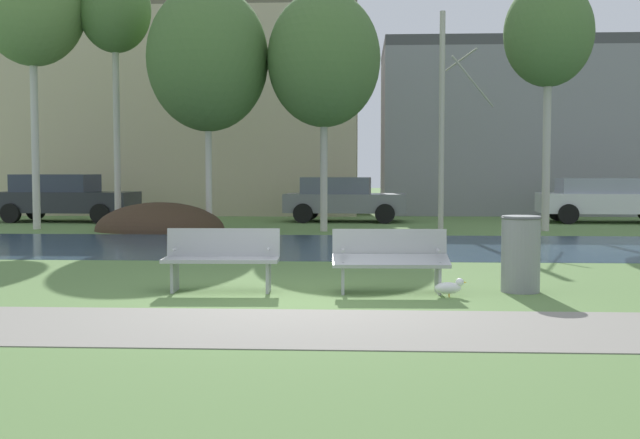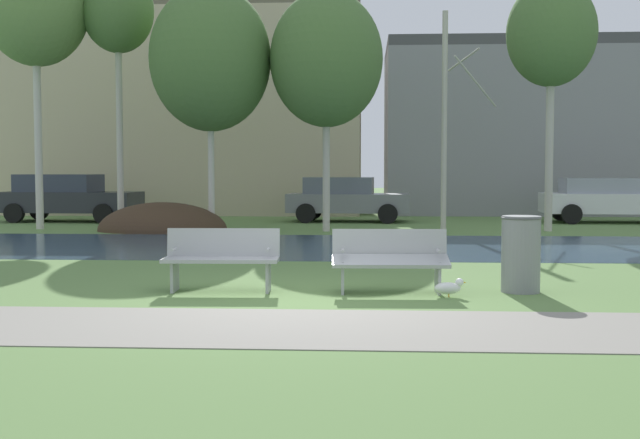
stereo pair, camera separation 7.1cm
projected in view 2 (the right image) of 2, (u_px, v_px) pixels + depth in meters
ground_plane at (333, 237)px, 20.02m from camera, size 120.00×120.00×0.00m
paved_path_strip at (288, 327)px, 8.44m from camera, size 60.00×2.14×0.01m
river_band at (328, 246)px, 17.64m from camera, size 80.00×6.04×0.01m
soil_mound at (163, 231)px, 22.26m from camera, size 3.68×2.73×1.61m
bench_left at (222, 258)px, 10.99m from camera, size 1.62×0.62×0.87m
bench_right at (390, 259)px, 10.85m from camera, size 1.62×0.62×0.87m
trash_bin at (521, 253)px, 10.90m from camera, size 0.56×0.56×1.06m
seagull at (449, 287)px, 10.48m from camera, size 0.42×0.16×0.25m
birch_far_left at (35, 2)px, 22.48m from camera, size 3.07×3.07×8.38m
birch_left at (118, 12)px, 22.84m from camera, size 2.08×2.08×8.17m
birch_center_left at (210, 59)px, 22.00m from camera, size 3.40×3.40×6.87m
birch_center at (326, 60)px, 21.74m from camera, size 3.13×3.13×6.66m
birch_center_right at (446, 118)px, 22.24m from camera, size 1.52×2.40×6.18m
birch_right at (551, 34)px, 21.77m from camera, size 2.47×2.47×7.06m
parked_van_nearest_dark at (67, 197)px, 26.26m from camera, size 4.68×2.17×1.58m
parked_sedan_second_grey at (346, 198)px, 26.21m from camera, size 4.12×2.16×1.48m
parked_hatch_third_white at (610, 199)px, 25.67m from camera, size 4.59×2.26×1.46m
building_beige_block at (193, 113)px, 33.19m from camera, size 14.16×8.02×8.24m
building_grey_warehouse at (538, 130)px, 31.88m from camera, size 12.33×6.12×6.74m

